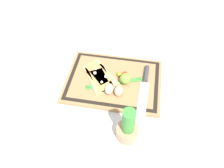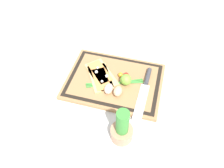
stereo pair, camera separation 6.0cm
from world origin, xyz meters
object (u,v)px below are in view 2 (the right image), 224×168
(egg_brown, at_px, (118,91))
(sauce_jar, at_px, (69,124))
(pizza_slice_far, at_px, (100,78))
(herb_pot, at_px, (122,129))
(cherry_tomato_yellow, at_px, (120,75))
(pizza_slice_near, at_px, (101,74))
(cherry_tomato_red, at_px, (126,75))
(lime, at_px, (126,80))
(egg_pink, at_px, (109,89))
(knife, at_px, (146,84))

(egg_brown, distance_m, sauce_jar, 0.27)
(pizza_slice_far, relative_size, herb_pot, 1.12)
(egg_brown, distance_m, cherry_tomato_yellow, 0.11)
(pizza_slice_far, relative_size, cherry_tomato_yellow, 8.31)
(cherry_tomato_yellow, xyz_separation_m, sauce_jar, (0.14, 0.32, 0.01))
(pizza_slice_near, relative_size, egg_brown, 3.68)
(cherry_tomato_red, xyz_separation_m, cherry_tomato_yellow, (0.03, 0.00, -0.00))
(lime, bearing_deg, herb_pot, 99.34)
(egg_pink, distance_m, cherry_tomato_red, 0.12)
(pizza_slice_near, distance_m, cherry_tomato_red, 0.13)
(pizza_slice_near, distance_m, pizza_slice_far, 0.03)
(cherry_tomato_yellow, relative_size, herb_pot, 0.13)
(pizza_slice_far, bearing_deg, sauce_jar, 80.12)
(cherry_tomato_red, bearing_deg, cherry_tomato_yellow, 7.83)
(lime, distance_m, herb_pot, 0.27)
(pizza_slice_far, height_order, knife, pizza_slice_far)
(pizza_slice_far, relative_size, egg_pink, 3.54)
(knife, bearing_deg, egg_brown, 35.40)
(pizza_slice_near, height_order, knife, pizza_slice_near)
(lime, bearing_deg, cherry_tomato_yellow, -47.17)
(egg_pink, bearing_deg, cherry_tomato_red, -118.82)
(sauce_jar, bearing_deg, egg_brown, -125.75)
(cherry_tomato_red, bearing_deg, sauce_jar, 62.55)
(sauce_jar, bearing_deg, cherry_tomato_red, -117.45)
(egg_brown, bearing_deg, knife, -144.60)
(egg_brown, height_order, cherry_tomato_red, egg_brown)
(egg_pink, relative_size, lime, 1.04)
(pizza_slice_far, height_order, cherry_tomato_yellow, same)
(knife, height_order, herb_pot, herb_pot)
(herb_pot, bearing_deg, egg_brown, -71.53)
(sauce_jar, bearing_deg, herb_pot, -174.70)
(lime, bearing_deg, egg_pink, 45.46)
(knife, xyz_separation_m, herb_pot, (0.05, 0.28, 0.03))
(egg_brown, relative_size, cherry_tomato_red, 2.12)
(egg_brown, bearing_deg, egg_pink, -3.87)
(pizza_slice_far, height_order, sauce_jar, sauce_jar)
(herb_pot, bearing_deg, egg_pink, -60.94)
(sauce_jar, bearing_deg, egg_pink, -116.75)
(cherry_tomato_red, distance_m, herb_pot, 0.31)
(pizza_slice_near, height_order, egg_brown, egg_brown)
(pizza_slice_far, distance_m, egg_brown, 0.13)
(pizza_slice_near, relative_size, pizza_slice_far, 1.04)
(lime, distance_m, cherry_tomato_yellow, 0.05)
(pizza_slice_near, bearing_deg, pizza_slice_far, 99.79)
(egg_brown, bearing_deg, cherry_tomato_yellow, -83.13)
(pizza_slice_far, relative_size, egg_brown, 3.54)
(knife, height_order, lime, lime)
(pizza_slice_near, relative_size, egg_pink, 3.68)
(egg_brown, distance_m, lime, 0.07)
(egg_brown, height_order, egg_pink, same)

